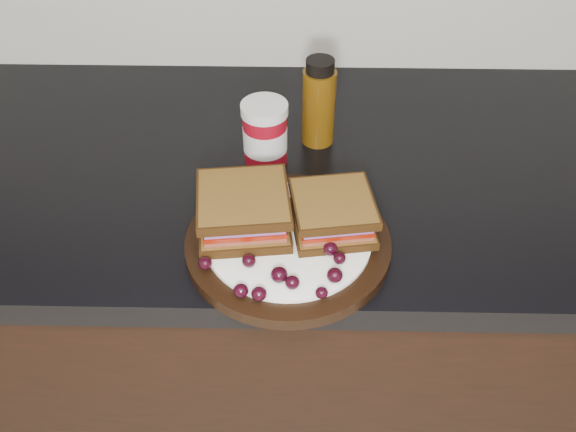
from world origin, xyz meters
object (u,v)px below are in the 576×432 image
object	(u,v)px
condiment_jar	(265,134)
sandwich_left	(244,210)
oil_bottle	(319,102)
plate	(288,244)

from	to	relation	value
condiment_jar	sandwich_left	bearing A→B (deg)	-96.67
sandwich_left	oil_bottle	bearing A→B (deg)	59.51
sandwich_left	condiment_jar	world-z (taller)	condiment_jar
condiment_jar	oil_bottle	world-z (taller)	oil_bottle
sandwich_left	condiment_jar	bearing A→B (deg)	76.71
oil_bottle	plate	bearing A→B (deg)	-99.83
plate	condiment_jar	xyz separation A→B (m)	(-0.04, 0.19, 0.04)
condiment_jar	oil_bottle	xyz separation A→B (m)	(0.08, 0.06, 0.02)
plate	condiment_jar	size ratio (longest dim) A/B	2.66
plate	oil_bottle	world-z (taller)	oil_bottle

